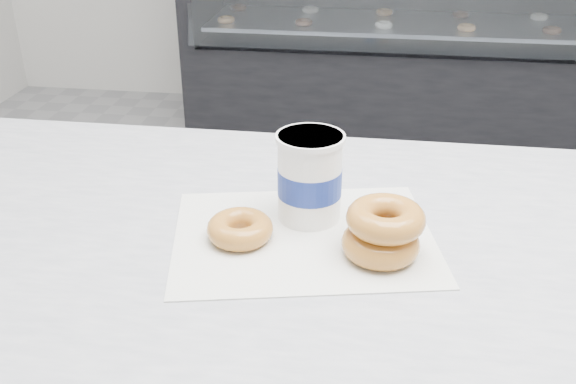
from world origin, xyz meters
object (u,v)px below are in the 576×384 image
display_case (421,40)px  coffee_cup (310,177)px  donut_stack (383,231)px  donut_single (240,229)px

display_case → coffee_cup: bearing=-96.4°
display_case → donut_stack: display_case is taller
display_case → donut_single: size_ratio=27.58×
donut_single → coffee_cup: 0.12m
coffee_cup → donut_single: bearing=-134.6°
donut_single → donut_stack: 0.18m
display_case → donut_single: (-0.38, -2.71, 0.43)m
coffee_cup → display_case: bearing=88.2°
donut_single → display_case: bearing=82.1°
donut_single → coffee_cup: size_ratio=0.70×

